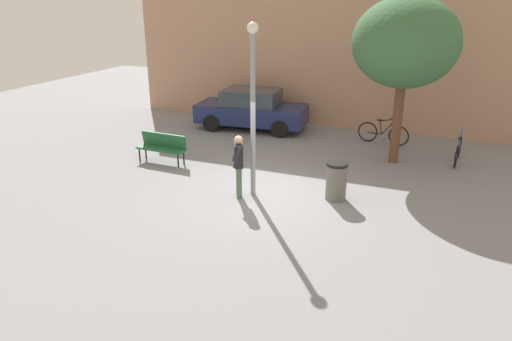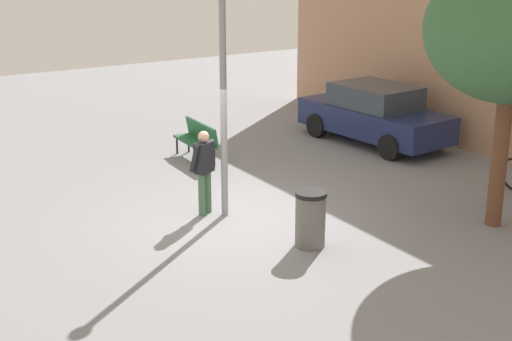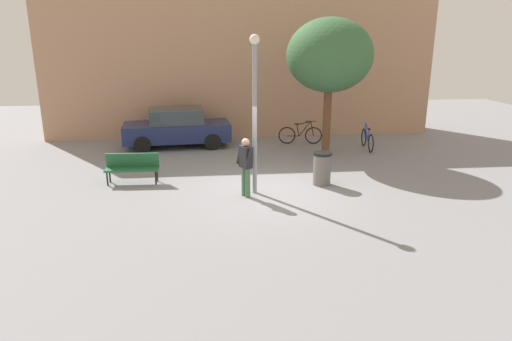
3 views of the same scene
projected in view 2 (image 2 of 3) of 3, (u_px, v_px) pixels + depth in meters
ground_plane at (235, 217)px, 14.18m from camera, size 36.00×36.00×0.00m
lamppost at (223, 83)px, 13.51m from camera, size 0.28×0.28×4.40m
person_by_lamppost at (204, 167)px, 14.09m from camera, size 0.47×0.63×1.67m
park_bench at (198, 138)px, 17.72m from camera, size 1.62×0.53×0.92m
parked_car_navy at (375, 114)px, 19.11m from camera, size 4.33×2.09×1.55m
trash_bin at (310, 219)px, 12.72m from camera, size 0.55×0.55×1.01m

